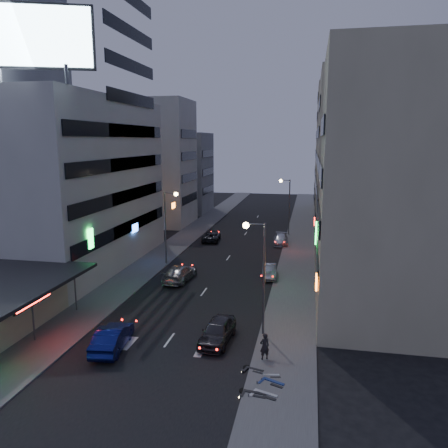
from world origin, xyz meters
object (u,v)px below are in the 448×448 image
(parked_car_right_near, at_px, (217,331))
(parked_car_left, at_px, (211,236))
(scooter_silver_a, at_px, (279,385))
(parked_car_right_far, at_px, (281,240))
(road_car_blue, at_px, (112,338))
(scooter_black_b, at_px, (265,362))
(scooter_silver_b, at_px, (280,366))
(scooter_blue, at_px, (286,374))
(person, at_px, (265,346))
(scooter_black_a, at_px, (267,384))
(road_car_silver, at_px, (180,273))
(parked_car_right_mid, at_px, (269,271))

(parked_car_right_near, height_order, parked_car_left, parked_car_right_near)
(parked_car_left, xyz_separation_m, scooter_silver_a, (11.85, -35.59, 0.10))
(parked_car_right_far, relative_size, road_car_blue, 0.95)
(parked_car_right_near, xyz_separation_m, parked_car_left, (-7.23, 29.73, -0.13))
(scooter_black_b, height_order, scooter_silver_b, scooter_black_b)
(scooter_silver_b, bearing_deg, scooter_black_b, 66.41)
(parked_car_left, relative_size, scooter_blue, 2.31)
(person, relative_size, scooter_silver_b, 1.04)
(parked_car_right_near, relative_size, road_car_blue, 0.97)
(scooter_silver_a, distance_m, scooter_silver_b, 2.28)
(road_car_blue, height_order, scooter_black_a, road_car_blue)
(scooter_black_b, bearing_deg, road_car_silver, 49.24)
(scooter_blue, bearing_deg, parked_car_left, 42.12)
(parked_car_right_mid, bearing_deg, scooter_black_b, -90.79)
(parked_car_left, relative_size, person, 2.73)
(person, height_order, scooter_silver_b, person)
(parked_car_right_mid, relative_size, scooter_silver_a, 1.91)
(parked_car_right_mid, bearing_deg, scooter_silver_b, -88.11)
(parked_car_right_mid, bearing_deg, parked_car_left, 117.04)
(parked_car_right_mid, xyz_separation_m, scooter_black_a, (1.88, -20.79, 0.07))
(parked_car_left, bearing_deg, scooter_blue, 104.99)
(scooter_silver_b, bearing_deg, parked_car_right_near, 41.03)
(road_car_blue, relative_size, scooter_black_b, 2.76)
(scooter_silver_a, distance_m, scooter_black_b, 2.68)
(parked_car_left, height_order, road_car_blue, road_car_blue)
(person, distance_m, scooter_silver_b, 1.95)
(parked_car_right_near, distance_m, person, 3.99)
(road_car_blue, height_order, road_car_silver, road_car_blue)
(parked_car_right_near, height_order, road_car_silver, parked_car_right_near)
(parked_car_left, height_order, scooter_black_a, scooter_black_a)
(road_car_silver, distance_m, scooter_black_a, 20.89)
(scooter_silver_a, height_order, scooter_black_b, scooter_silver_a)
(parked_car_right_mid, height_order, parked_car_right_far, parked_car_right_far)
(person, distance_m, scooter_silver_a, 4.04)
(road_car_blue, height_order, scooter_black_b, road_car_blue)
(parked_car_right_near, distance_m, road_car_silver, 13.90)
(scooter_silver_a, height_order, scooter_silver_b, scooter_silver_a)
(parked_car_right_near, bearing_deg, road_car_blue, -156.61)
(parked_car_right_far, bearing_deg, parked_car_right_mid, -93.70)
(parked_car_right_near, xyz_separation_m, road_car_silver, (-6.46, 12.31, -0.01))
(parked_car_right_far, height_order, scooter_black_a, same)
(road_car_silver, height_order, scooter_silver_a, road_car_silver)
(parked_car_right_far, bearing_deg, scooter_black_b, -90.80)
(scooter_black_b, bearing_deg, scooter_silver_a, -141.16)
(parked_car_right_near, height_order, scooter_silver_b, parked_car_right_near)
(parked_car_right_mid, height_order, scooter_blue, scooter_blue)
(parked_car_right_mid, bearing_deg, road_car_silver, -167.85)
(parked_car_right_mid, distance_m, road_car_silver, 9.00)
(parked_car_right_far, xyz_separation_m, scooter_silver_a, (2.36, -35.49, 0.09))
(scooter_silver_a, bearing_deg, parked_car_right_near, 57.10)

